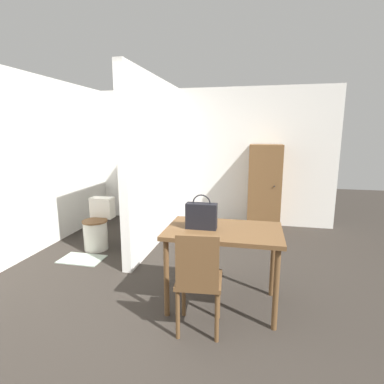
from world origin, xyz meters
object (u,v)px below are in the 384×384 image
(dining_table, at_px, (223,239))
(wooden_chair, at_px, (198,279))
(toilet, at_px, (98,227))
(handbag, at_px, (201,216))
(wooden_cabinet, at_px, (264,188))

(dining_table, bearing_deg, wooden_chair, -107.83)
(toilet, distance_m, handbag, 2.21)
(dining_table, distance_m, handbag, 0.31)
(handbag, bearing_deg, wooden_cabinet, 76.12)
(wooden_cabinet, bearing_deg, toilet, -149.22)
(wooden_chair, xyz_separation_m, wooden_cabinet, (0.58, 3.04, 0.25))
(handbag, height_order, wooden_cabinet, wooden_cabinet)
(dining_table, distance_m, wooden_cabinet, 2.61)
(handbag, bearing_deg, wooden_chair, -82.34)
(toilet, bearing_deg, wooden_chair, -40.97)
(toilet, bearing_deg, wooden_cabinet, 30.78)
(dining_table, height_order, wooden_chair, wooden_chair)
(dining_table, xyz_separation_m, wooden_cabinet, (0.43, 2.57, 0.06))
(toilet, relative_size, handbag, 2.19)
(wooden_chair, relative_size, toilet, 1.25)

